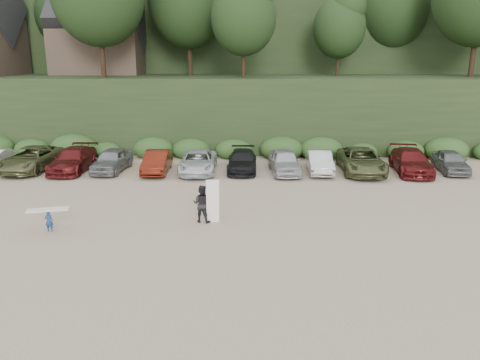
{
  "coord_description": "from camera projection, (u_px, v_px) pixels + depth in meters",
  "views": [
    {
      "loc": [
        2.32,
        -21.35,
        7.91
      ],
      "look_at": [
        1.69,
        3.0,
        1.3
      ],
      "focal_mm": 35.0,
      "sensor_mm": 36.0,
      "label": 1
    }
  ],
  "objects": [
    {
      "name": "ground",
      "position": [
        204.0,
        222.0,
        22.73
      ],
      "size": [
        120.0,
        120.0,
        0.0
      ],
      "primitive_type": "plane",
      "color": "tan",
      "rests_on": "ground"
    },
    {
      "name": "hillside_backdrop",
      "position": [
        231.0,
        24.0,
        54.46
      ],
      "size": [
        90.0,
        41.5,
        28.0
      ],
      "color": "black",
      "rests_on": "ground"
    },
    {
      "name": "child_surfer",
      "position": [
        48.0,
        216.0,
        21.31
      ],
      "size": [
        1.88,
        0.96,
        1.09
      ],
      "color": "navy",
      "rests_on": "ground"
    },
    {
      "name": "adult_surfer",
      "position": [
        203.0,
        203.0,
        22.47
      ],
      "size": [
        1.38,
        0.89,
        2.17
      ],
      "color": "black",
      "rests_on": "ground"
    },
    {
      "name": "parked_cars",
      "position": [
        205.0,
        161.0,
        32.19
      ],
      "size": [
        36.75,
        6.03,
        1.64
      ],
      "color": "#B4B4BA",
      "rests_on": "ground"
    }
  ]
}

